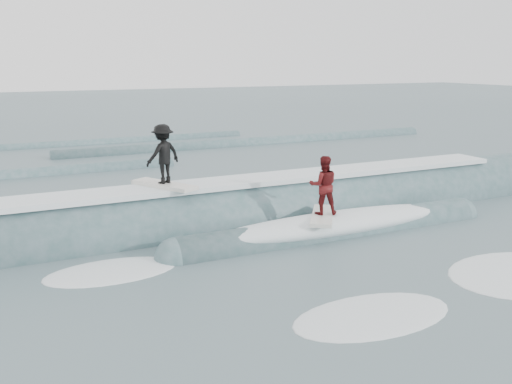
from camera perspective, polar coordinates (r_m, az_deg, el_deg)
name	(u,v)px	position (r m, az deg, el deg)	size (l,w,h in m)	color
ground	(318,269)	(13.07, 6.26, -7.62)	(160.00, 160.00, 0.00)	#3B4F56
breaking_wave	(251,222)	(16.47, -0.50, -3.00)	(24.19, 3.98, 2.40)	#345759
surfer_black	(163,157)	(15.38, -9.27, 3.46)	(1.43, 2.02, 1.68)	silver
surfer_red	(323,189)	(15.06, 6.74, 0.27)	(1.60, 1.95, 1.66)	silver
whitewater	(399,288)	(12.33, 14.12, -9.26)	(15.19, 8.44, 0.10)	white
far_swells	(111,156)	(28.90, -14.27, 3.54)	(39.30, 8.65, 0.80)	#345759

